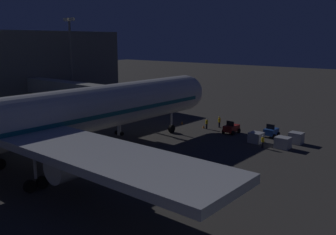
{
  "coord_description": "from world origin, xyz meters",
  "views": [
    {
      "loc": [
        -34.82,
        29.1,
        14.02
      ],
      "look_at": [
        -3.0,
        -9.29,
        3.5
      ],
      "focal_mm": 39.55,
      "sensor_mm": 36.0,
      "label": 1
    }
  ],
  "objects_px": {
    "ground_crew_near_nose_gear": "(263,141)",
    "ground_crew_by_belt_loader": "(207,123)",
    "traffic_cone_nose_starboard": "(182,123)",
    "baggage_container_mid_row": "(256,137)",
    "jet_bridge": "(82,91)",
    "baggage_container_far_row": "(296,138)",
    "apron_floodlight_mast": "(71,58)",
    "baggage_tug_lead": "(231,128)",
    "baggage_tug_spare": "(271,132)",
    "airliner_at_gate": "(2,126)",
    "baggage_container_near_belt": "(283,143)",
    "traffic_cone_nose_port": "(204,127)",
    "ground_crew_marshaller_fwd": "(219,121)"
  },
  "relations": [
    {
      "from": "ground_crew_by_belt_loader",
      "to": "traffic_cone_nose_port",
      "type": "xyz_separation_m",
      "value": [
        0.63,
        -0.09,
        -0.66
      ]
    },
    {
      "from": "ground_crew_near_nose_gear",
      "to": "ground_crew_by_belt_loader",
      "type": "bearing_deg",
      "value": -20.03
    },
    {
      "from": "apron_floodlight_mast",
      "to": "traffic_cone_nose_port",
      "type": "xyz_separation_m",
      "value": [
        -27.7,
        -4.88,
        -10.2
      ]
    },
    {
      "from": "traffic_cone_nose_port",
      "to": "ground_crew_by_belt_loader",
      "type": "bearing_deg",
      "value": 171.66
    },
    {
      "from": "airliner_at_gate",
      "to": "baggage_container_near_belt",
      "type": "height_order",
      "value": "airliner_at_gate"
    },
    {
      "from": "baggage_tug_lead",
      "to": "ground_crew_marshaller_fwd",
      "type": "xyz_separation_m",
      "value": [
        3.45,
        -2.1,
        0.22
      ]
    },
    {
      "from": "ground_crew_by_belt_loader",
      "to": "traffic_cone_nose_starboard",
      "type": "xyz_separation_m",
      "value": [
        5.03,
        -0.09,
        -0.66
      ]
    },
    {
      "from": "ground_crew_near_nose_gear",
      "to": "ground_crew_marshaller_fwd",
      "type": "distance_m",
      "value": 12.44
    },
    {
      "from": "ground_crew_by_belt_loader",
      "to": "baggage_container_far_row",
      "type": "bearing_deg",
      "value": -176.63
    },
    {
      "from": "baggage_tug_lead",
      "to": "ground_crew_marshaller_fwd",
      "type": "height_order",
      "value": "baggage_tug_lead"
    },
    {
      "from": "baggage_tug_spare",
      "to": "baggage_container_far_row",
      "type": "distance_m",
      "value": 4.27
    },
    {
      "from": "baggage_container_mid_row",
      "to": "baggage_container_far_row",
      "type": "xyz_separation_m",
      "value": [
        -4.45,
        -3.11,
        0.06
      ]
    },
    {
      "from": "ground_crew_near_nose_gear",
      "to": "ground_crew_by_belt_loader",
      "type": "xyz_separation_m",
      "value": [
        11.69,
        -4.26,
        -0.0
      ]
    },
    {
      "from": "baggage_container_mid_row",
      "to": "ground_crew_near_nose_gear",
      "type": "distance_m",
      "value": 2.78
    },
    {
      "from": "jet_bridge",
      "to": "baggage_tug_spare",
      "type": "xyz_separation_m",
      "value": [
        -26.42,
        -13.51,
        -5.06
      ]
    },
    {
      "from": "baggage_tug_spare",
      "to": "baggage_tug_lead",
      "type": "relative_size",
      "value": 0.86
    },
    {
      "from": "ground_crew_by_belt_loader",
      "to": "baggage_container_mid_row",
      "type": "bearing_deg",
      "value": 166.84
    },
    {
      "from": "apron_floodlight_mast",
      "to": "ground_crew_marshaller_fwd",
      "type": "distance_m",
      "value": 31.61
    },
    {
      "from": "airliner_at_gate",
      "to": "traffic_cone_nose_port",
      "type": "relative_size",
      "value": 119.64
    },
    {
      "from": "ground_crew_near_nose_gear",
      "to": "ground_crew_by_belt_loader",
      "type": "relative_size",
      "value": 1.0
    },
    {
      "from": "baggage_tug_spare",
      "to": "ground_crew_marshaller_fwd",
      "type": "bearing_deg",
      "value": -1.64
    },
    {
      "from": "jet_bridge",
      "to": "baggage_container_mid_row",
      "type": "distance_m",
      "value": 28.19
    },
    {
      "from": "ground_crew_near_nose_gear",
      "to": "baggage_tug_lead",
      "type": "bearing_deg",
      "value": -30.86
    },
    {
      "from": "airliner_at_gate",
      "to": "jet_bridge",
      "type": "relative_size",
      "value": 2.57
    },
    {
      "from": "jet_bridge",
      "to": "baggage_container_far_row",
      "type": "relative_size",
      "value": 14.23
    },
    {
      "from": "baggage_container_near_belt",
      "to": "traffic_cone_nose_port",
      "type": "bearing_deg",
      "value": -10.54
    },
    {
      "from": "apron_floodlight_mast",
      "to": "baggage_tug_lead",
      "type": "xyz_separation_m",
      "value": [
        -32.8,
        -4.84,
        -9.69
      ]
    },
    {
      "from": "apron_floodlight_mast",
      "to": "ground_crew_near_nose_gear",
      "type": "distance_m",
      "value": 41.14
    },
    {
      "from": "baggage_container_far_row",
      "to": "ground_crew_marshaller_fwd",
      "type": "height_order",
      "value": "ground_crew_marshaller_fwd"
    },
    {
      "from": "jet_bridge",
      "to": "ground_crew_marshaller_fwd",
      "type": "bearing_deg",
      "value": -141.62
    },
    {
      "from": "baggage_tug_spare",
      "to": "traffic_cone_nose_starboard",
      "type": "xyz_separation_m",
      "value": [
        15.09,
        1.81,
        -0.5
      ]
    },
    {
      "from": "baggage_container_near_belt",
      "to": "baggage_container_mid_row",
      "type": "distance_m",
      "value": 4.0
    },
    {
      "from": "jet_bridge",
      "to": "baggage_container_near_belt",
      "type": "xyz_separation_m",
      "value": [
        -30.09,
        -9.03,
        -5.09
      ]
    },
    {
      "from": "baggage_container_far_row",
      "to": "jet_bridge",
      "type": "bearing_deg",
      "value": 22.16
    },
    {
      "from": "baggage_tug_spare",
      "to": "ground_crew_marshaller_fwd",
      "type": "xyz_separation_m",
      "value": [
        9.04,
        -0.26,
        0.23
      ]
    },
    {
      "from": "ground_crew_marshaller_fwd",
      "to": "traffic_cone_nose_port",
      "type": "bearing_deg",
      "value": 51.34
    },
    {
      "from": "ground_crew_near_nose_gear",
      "to": "baggage_container_near_belt",
      "type": "bearing_deg",
      "value": -140.7
    },
    {
      "from": "ground_crew_marshaller_fwd",
      "to": "traffic_cone_nose_starboard",
      "type": "distance_m",
      "value": 6.43
    },
    {
      "from": "apron_floodlight_mast",
      "to": "baggage_container_near_belt",
      "type": "distance_m",
      "value": 43.23
    },
    {
      "from": "jet_bridge",
      "to": "apron_floodlight_mast",
      "type": "relative_size",
      "value": 1.42
    },
    {
      "from": "apron_floodlight_mast",
      "to": "baggage_tug_lead",
      "type": "bearing_deg",
      "value": -171.61
    },
    {
      "from": "baggage_tug_lead",
      "to": "baggage_tug_spare",
      "type": "bearing_deg",
      "value": -161.75
    },
    {
      "from": "baggage_tug_spare",
      "to": "baggage_container_mid_row",
      "type": "relative_size",
      "value": 1.28
    },
    {
      "from": "traffic_cone_nose_starboard",
      "to": "baggage_container_mid_row",
      "type": "bearing_deg",
      "value": 170.88
    },
    {
      "from": "airliner_at_gate",
      "to": "ground_crew_near_nose_gear",
      "type": "relative_size",
      "value": 38.56
    },
    {
      "from": "baggage_container_mid_row",
      "to": "traffic_cone_nose_port",
      "type": "relative_size",
      "value": 3.22
    },
    {
      "from": "baggage_container_near_belt",
      "to": "ground_crew_marshaller_fwd",
      "type": "height_order",
      "value": "ground_crew_marshaller_fwd"
    },
    {
      "from": "baggage_container_near_belt",
      "to": "traffic_cone_nose_port",
      "type": "height_order",
      "value": "baggage_container_near_belt"
    },
    {
      "from": "baggage_tug_lead",
      "to": "traffic_cone_nose_port",
      "type": "distance_m",
      "value": 5.12
    },
    {
      "from": "jet_bridge",
      "to": "baggage_tug_lead",
      "type": "bearing_deg",
      "value": -150.75
    }
  ]
}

